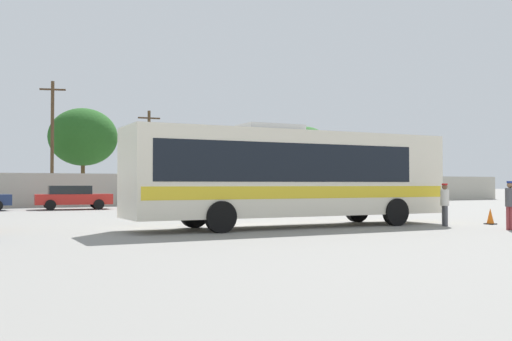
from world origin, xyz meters
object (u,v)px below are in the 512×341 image
Objects in this scene: utility_pole_near at (149,155)px; parked_car_second_red at (73,197)px; parked_car_third_dark_blue at (173,196)px; parked_car_rightmost_red at (253,196)px; roadside_tree_right at (304,152)px; coach_bus_cream_yellow at (289,173)px; attendant_by_bus_door at (445,202)px; utility_pole_far at (52,141)px; passenger_waiting_on_apron at (510,202)px; traffic_cone_on_apron at (490,216)px; roadside_tree_midright at (217,153)px; roadside_tree_midleft at (83,137)px.

parked_car_second_red is at bearing -131.78° from utility_pole_near.
parked_car_third_dark_blue is 0.99× the size of parked_car_rightmost_red.
parked_car_second_red is 26.25m from roadside_tree_right.
coach_bus_cream_yellow reaches higher than attendant_by_bus_door.
parked_car_rightmost_red is 0.49× the size of utility_pole_far.
traffic_cone_on_apron is (1.73, 2.31, -0.65)m from passenger_waiting_on_apron.
attendant_by_bus_door is at bearing 176.15° from traffic_cone_on_apron.
utility_pole_far reaches higher than parked_car_second_red.
roadside_tree_midright is at bearing 8.45° from utility_pole_far.
parked_car_second_red is (-9.74, 21.35, -0.13)m from attendant_by_bus_door.
roadside_tree_midleft is at bearing 177.41° from roadside_tree_right.
passenger_waiting_on_apron is 0.36× the size of parked_car_second_red.
coach_bus_cream_yellow is 1.59× the size of roadside_tree_midleft.
traffic_cone_on_apron is at bearing -17.49° from coach_bus_cream_yellow.
roadside_tree_right reaches higher than parked_car_rightmost_red.
utility_pole_far is (-7.80, -1.98, 0.74)m from utility_pole_near.
parked_car_rightmost_red is at bearing 84.53° from passenger_waiting_on_apron.
passenger_waiting_on_apron is 25.94m from parked_car_second_red.
utility_pole_near is (-5.03, 8.63, 3.20)m from parked_car_rightmost_red.
attendant_by_bus_door is 23.47m from parked_car_second_red.
parked_car_third_dark_blue is at bearing 98.57° from attendant_by_bus_door.
utility_pole_far reaches higher than roadside_tree_midleft.
roadside_tree_midright is (1.09, 8.72, 3.55)m from parked_car_rightmost_red.
utility_pole_near is 8.08m from utility_pole_far.
coach_bus_cream_yellow is 2.79× the size of parked_car_rightmost_red.
parked_car_third_dark_blue is at bearing 98.97° from passenger_waiting_on_apron.
parked_car_rightmost_red is 6.96× the size of traffic_cone_on_apron.
traffic_cone_on_apron is at bearing -74.50° from roadside_tree_midleft.
utility_pole_near reaches higher than parked_car_second_red.
parked_car_second_red is at bearing 114.53° from attendant_by_bus_door.
passenger_waiting_on_apron is 0.19× the size of utility_pole_far.
parked_car_second_red is at bearing 179.34° from parked_car_third_dark_blue.
utility_pole_near is at bearing 94.28° from attendant_by_bus_door.
traffic_cone_on_apron is (5.48, -21.43, -0.45)m from parked_car_third_dark_blue.
roadside_tree_midright is (9.36, 27.56, 2.31)m from coach_bus_cream_yellow.
roadside_tree_midleft reaches higher than parked_car_third_dark_blue.
passenger_waiting_on_apron is at bearing -95.92° from roadside_tree_midright.
traffic_cone_on_apron is (-1.62, -30.00, -3.99)m from roadside_tree_midright.
parked_car_second_red is 0.66× the size of roadside_tree_right.
parked_car_third_dark_blue is 0.58× the size of utility_pole_near.
roadside_tree_midleft reaches higher than roadside_tree_right.
parked_car_third_dark_blue reaches higher than parked_car_rightmost_red.
coach_bus_cream_yellow is 7.73m from passenger_waiting_on_apron.
roadside_tree_midright is at bearing 86.91° from traffic_cone_on_apron.
attendant_by_bus_door is 2.52m from passenger_waiting_on_apron.
roadside_tree_midleft reaches higher than parked_car_rightmost_red.
coach_bus_cream_yellow is 27.73m from utility_pole_near.
parked_car_third_dark_blue is at bearing -129.63° from roadside_tree_midright.
passenger_waiting_on_apron is 36.32m from roadside_tree_midleft.
roadside_tree_midleft is at bearing 105.50° from traffic_cone_on_apron.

